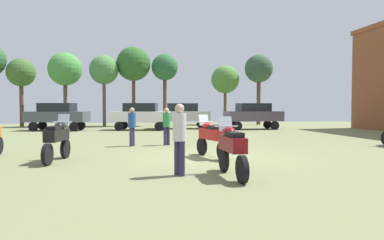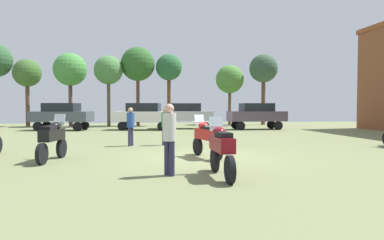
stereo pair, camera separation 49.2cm
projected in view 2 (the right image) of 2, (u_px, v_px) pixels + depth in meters
name	position (u px, v px, depth m)	size (l,w,h in m)	color
ground_plane	(204.00, 157.00, 12.14)	(44.00, 52.00, 0.02)	#71784E
motorcycle_1	(221.00, 148.00, 8.59)	(0.62, 2.15, 1.48)	black
motorcycle_7	(53.00, 138.00, 11.14)	(0.67, 2.13, 1.49)	black
motorcycle_8	(206.00, 137.00, 11.88)	(0.78, 2.08, 1.46)	black
car_1	(144.00, 114.00, 26.06)	(4.58, 2.63, 2.00)	black
car_2	(186.00, 114.00, 27.57)	(4.50, 2.35, 2.00)	black
car_3	(62.00, 114.00, 25.64)	(4.56, 2.58, 2.00)	black
car_4	(256.00, 114.00, 26.64)	(4.33, 1.86, 2.00)	black
person_1	(131.00, 124.00, 15.39)	(0.47, 0.47, 1.70)	#31314D
person_2	(165.00, 123.00, 15.74)	(0.46, 0.46, 1.68)	#2C264D
person_3	(169.00, 134.00, 8.74)	(0.48, 0.48, 1.81)	#292744
tree_1	(108.00, 71.00, 30.72)	(2.53, 2.53, 6.23)	brown
tree_2	(169.00, 68.00, 31.69)	(2.39, 2.39, 6.52)	brown
tree_4	(70.00, 70.00, 30.79)	(2.89, 2.89, 6.48)	brown
tree_5	(230.00, 80.00, 33.90)	(2.72, 2.72, 5.76)	brown
tree_6	(138.00, 65.00, 31.59)	(3.07, 3.07, 7.14)	brown
tree_7	(27.00, 74.00, 30.59)	(2.42, 2.42, 5.91)	brown
tree_9	(264.00, 69.00, 33.41)	(2.71, 2.71, 6.77)	brown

